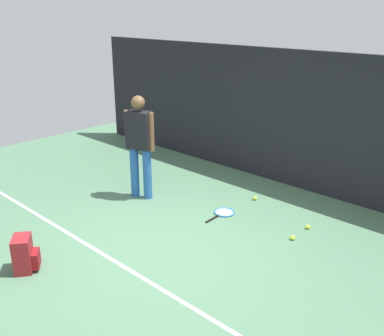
{
  "coord_description": "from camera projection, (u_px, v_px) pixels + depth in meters",
  "views": [
    {
      "loc": [
        3.76,
        -3.58,
        2.98
      ],
      "look_at": [
        0.0,
        0.4,
        1.0
      ],
      "focal_mm": 41.61,
      "sensor_mm": 36.0,
      "label": 1
    }
  ],
  "objects": [
    {
      "name": "ground_plane",
      "position": [
        171.0,
        246.0,
        5.89
      ],
      "size": [
        12.0,
        12.0,
        0.0
      ],
      "primitive_type": "plane",
      "color": "#4C7556"
    },
    {
      "name": "back_fence",
      "position": [
        297.0,
        121.0,
        7.54
      ],
      "size": [
        10.0,
        0.1,
        2.34
      ],
      "primitive_type": "cube",
      "color": "black",
      "rests_on": "ground"
    },
    {
      "name": "court_line",
      "position": [
        127.0,
        269.0,
        5.38
      ],
      "size": [
        9.0,
        0.05,
        0.0
      ],
      "primitive_type": "cube",
      "color": "white",
      "rests_on": "ground"
    },
    {
      "name": "tennis_player",
      "position": [
        140.0,
        141.0,
        7.11
      ],
      "size": [
        0.51,
        0.34,
        1.7
      ],
      "rotation": [
        0.0,
        0.0,
        -2.81
      ],
      "color": "#2659A5",
      "rests_on": "ground"
    },
    {
      "name": "tennis_racket",
      "position": [
        223.0,
        213.0,
        6.82
      ],
      "size": [
        0.34,
        0.62,
        0.03
      ],
      "rotation": [
        0.0,
        0.0,
        1.62
      ],
      "color": "black",
      "rests_on": "ground"
    },
    {
      "name": "backpack",
      "position": [
        24.0,
        255.0,
        5.29
      ],
      "size": [
        0.37,
        0.38,
        0.44
      ],
      "rotation": [
        0.0,
        0.0,
        2.51
      ],
      "color": "maroon",
      "rests_on": "ground"
    },
    {
      "name": "tennis_ball_near_player",
      "position": [
        308.0,
        227.0,
        6.34
      ],
      "size": [
        0.07,
        0.07,
        0.07
      ],
      "primitive_type": "sphere",
      "color": "#CCE033",
      "rests_on": "ground"
    },
    {
      "name": "tennis_ball_by_fence",
      "position": [
        255.0,
        198.0,
        7.3
      ],
      "size": [
        0.07,
        0.07,
        0.07
      ],
      "primitive_type": "sphere",
      "color": "#CCE033",
      "rests_on": "ground"
    },
    {
      "name": "tennis_ball_mid_court",
      "position": [
        293.0,
        238.0,
        6.04
      ],
      "size": [
        0.07,
        0.07,
        0.07
      ],
      "primitive_type": "sphere",
      "color": "#CCE033",
      "rests_on": "ground"
    }
  ]
}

